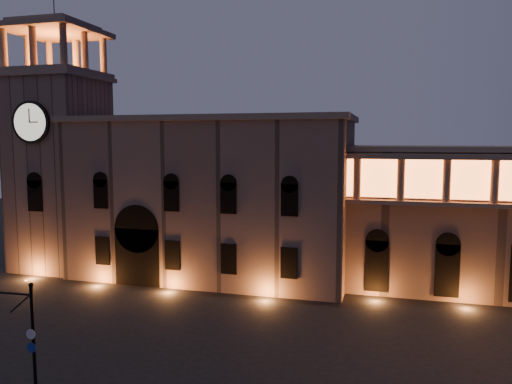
# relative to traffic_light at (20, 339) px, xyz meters

# --- Properties ---
(ground) EXTENTS (160.00, 160.00, 0.00)m
(ground) POSITION_rel_traffic_light_xyz_m (3.22, 6.42, -3.75)
(ground) COLOR black
(ground) RESTS_ON ground
(government_building) EXTENTS (30.80, 12.80, 17.60)m
(government_building) POSITION_rel_traffic_light_xyz_m (1.15, 28.35, 5.02)
(government_building) COLOR #775D4E
(government_building) RESTS_ON ground
(clock_tower) EXTENTS (9.80, 9.80, 32.40)m
(clock_tower) POSITION_rel_traffic_light_xyz_m (-17.28, 27.40, 8.75)
(clock_tower) COLOR #775D4E
(clock_tower) RESTS_ON ground
(traffic_light) EXTENTS (5.20, 0.67, 7.13)m
(traffic_light) POSITION_rel_traffic_light_xyz_m (0.00, 0.00, 0.00)
(traffic_light) COLOR black
(traffic_light) RESTS_ON ground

